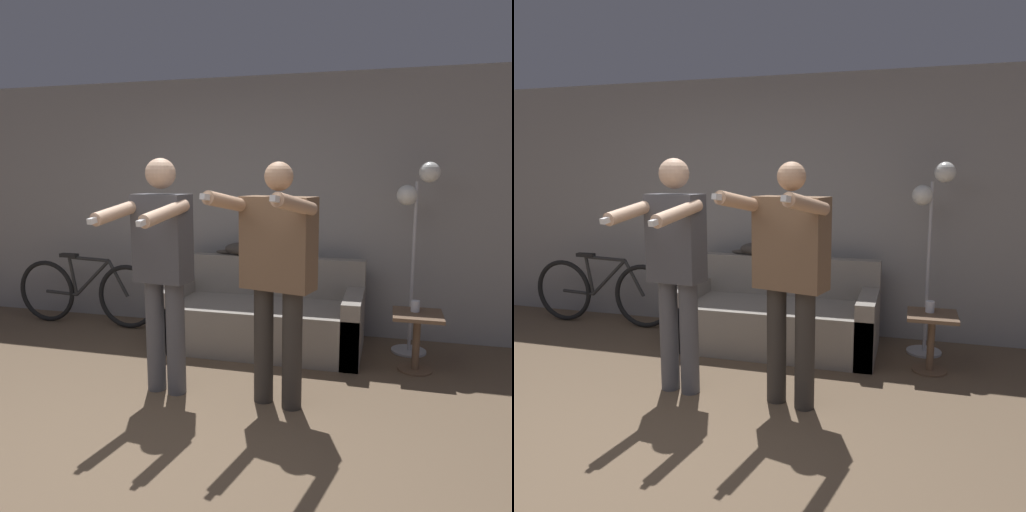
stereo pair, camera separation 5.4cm
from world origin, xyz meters
TOP-DOWN VIEW (x-y plane):
  - ground_plane at (0.00, 0.00)m, footprint 16.00×16.00m
  - wall_back at (0.00, 2.76)m, footprint 10.00×0.05m
  - couch at (0.28, 2.17)m, footprint 1.87×0.84m
  - person_left at (-0.18, 1.00)m, footprint 0.52×0.71m
  - person_right at (0.68, 1.00)m, footprint 0.67×0.77m
  - cat at (-0.00, 2.48)m, footprint 0.48×0.14m
  - floor_lamp at (1.64, 2.37)m, footprint 0.36×0.32m
  - side_table at (1.67, 1.92)m, footprint 0.40×0.40m
  - cup at (1.65, 1.97)m, footprint 0.07×0.07m
  - bicycle at (-1.74, 2.35)m, footprint 1.69×0.07m

SIDE VIEW (x-z plane):
  - ground_plane at x=0.00m, z-range 0.00..0.00m
  - couch at x=0.28m, z-range -0.14..0.68m
  - side_table at x=1.67m, z-range 0.10..0.60m
  - bicycle at x=-1.74m, z-range -0.03..0.75m
  - cup at x=1.65m, z-range 0.50..0.59m
  - cat at x=0.00m, z-range 0.81..0.97m
  - person_left at x=-0.18m, z-range 0.13..1.87m
  - person_right at x=0.68m, z-range 0.15..1.86m
  - floor_lamp at x=1.64m, z-range 0.41..2.14m
  - wall_back at x=0.00m, z-range 0.00..2.60m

